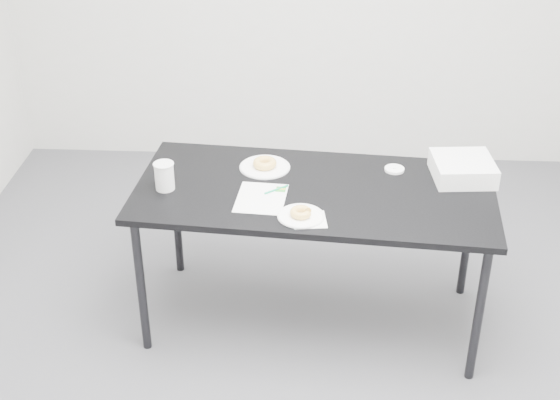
# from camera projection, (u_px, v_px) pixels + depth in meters

# --- Properties ---
(floor) EXTENTS (4.00, 4.00, 0.00)m
(floor) POSITION_uv_depth(u_px,v_px,m) (291.00, 334.00, 3.95)
(floor) COLOR #48484D
(floor) RESTS_ON ground
(table) EXTENTS (1.76, 0.93, 0.77)m
(table) POSITION_uv_depth(u_px,v_px,m) (314.00, 200.00, 3.71)
(table) COLOR black
(table) RESTS_ON floor
(scorecard) EXTENTS (0.25, 0.30, 0.00)m
(scorecard) POSITION_uv_depth(u_px,v_px,m) (261.00, 198.00, 3.60)
(scorecard) COLOR white
(scorecard) RESTS_ON table
(logo_patch) EXTENTS (0.05, 0.05, 0.00)m
(logo_patch) POSITION_uv_depth(u_px,v_px,m) (281.00, 189.00, 3.67)
(logo_patch) COLOR green
(logo_patch) RESTS_ON scorecard
(pen) EXTENTS (0.11, 0.09, 0.01)m
(pen) POSITION_uv_depth(u_px,v_px,m) (276.00, 189.00, 3.66)
(pen) COLOR #0D9461
(pen) RESTS_ON scorecard
(napkin) EXTENTS (0.16, 0.16, 0.00)m
(napkin) POSITION_uv_depth(u_px,v_px,m) (309.00, 220.00, 3.44)
(napkin) COLOR white
(napkin) RESTS_ON table
(plate_near) EXTENTS (0.21, 0.21, 0.01)m
(plate_near) POSITION_uv_depth(u_px,v_px,m) (301.00, 216.00, 3.46)
(plate_near) COLOR white
(plate_near) RESTS_ON napkin
(donut_near) EXTENTS (0.10, 0.10, 0.03)m
(donut_near) POSITION_uv_depth(u_px,v_px,m) (301.00, 212.00, 3.45)
(donut_near) COLOR gold
(donut_near) RESTS_ON plate_near
(plate_far) EXTENTS (0.25, 0.25, 0.01)m
(plate_far) POSITION_uv_depth(u_px,v_px,m) (265.00, 167.00, 3.86)
(plate_far) COLOR white
(plate_far) RESTS_ON table
(donut_far) EXTENTS (0.13, 0.13, 0.04)m
(donut_far) POSITION_uv_depth(u_px,v_px,m) (265.00, 163.00, 3.85)
(donut_far) COLOR gold
(donut_far) RESTS_ON plate_far
(coffee_cup) EXTENTS (0.09, 0.09, 0.14)m
(coffee_cup) POSITION_uv_depth(u_px,v_px,m) (164.00, 176.00, 3.65)
(coffee_cup) COLOR white
(coffee_cup) RESTS_ON table
(cup_lid) EXTENTS (0.10, 0.10, 0.01)m
(cup_lid) POSITION_uv_depth(u_px,v_px,m) (394.00, 169.00, 3.84)
(cup_lid) COLOR white
(cup_lid) RESTS_ON table
(bakery_box) EXTENTS (0.31, 0.31, 0.09)m
(bakery_box) POSITION_uv_depth(u_px,v_px,m) (463.00, 169.00, 3.76)
(bakery_box) COLOR white
(bakery_box) RESTS_ON table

